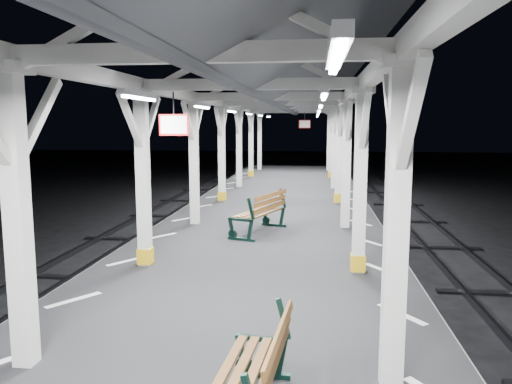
# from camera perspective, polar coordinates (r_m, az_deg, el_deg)

# --- Properties ---
(ground) EXTENTS (120.00, 120.00, 0.00)m
(ground) POSITION_cam_1_polar(r_m,az_deg,el_deg) (7.97, -2.78, -19.73)
(ground) COLOR black
(ground) RESTS_ON ground
(platform) EXTENTS (6.00, 50.00, 1.00)m
(platform) POSITION_cam_1_polar(r_m,az_deg,el_deg) (7.75, -2.80, -16.45)
(platform) COLOR black
(platform) RESTS_ON ground
(hazard_stripes_left) EXTENTS (1.00, 48.00, 0.01)m
(hazard_stripes_left) POSITION_cam_1_polar(r_m,az_deg,el_deg) (8.30, -20.11, -11.52)
(hazard_stripes_left) COLOR silver
(hazard_stripes_left) RESTS_ON platform
(hazard_stripes_right) EXTENTS (1.00, 48.00, 0.01)m
(hazard_stripes_right) POSITION_cam_1_polar(r_m,az_deg,el_deg) (7.57, 16.31, -13.25)
(hazard_stripes_right) COLOR silver
(hazard_stripes_right) RESTS_ON platform
(canopy) EXTENTS (5.40, 49.00, 4.65)m
(canopy) POSITION_cam_1_polar(r_m,az_deg,el_deg) (7.10, -3.05, 14.86)
(canopy) COLOR silver
(canopy) RESTS_ON platform
(bench_near) EXTENTS (0.76, 1.71, 0.90)m
(bench_near) POSITION_cam_1_polar(r_m,az_deg,el_deg) (4.74, 0.06, -19.89)
(bench_near) COLOR black
(bench_near) RESTS_ON platform
(bench_mid) EXTENTS (1.29, 2.02, 1.03)m
(bench_mid) POSITION_cam_1_polar(r_m,az_deg,el_deg) (12.22, 0.76, -2.25)
(bench_mid) COLOR black
(bench_mid) RESTS_ON platform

